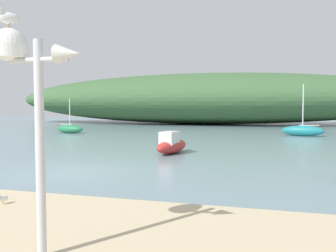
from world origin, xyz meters
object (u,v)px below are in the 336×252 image
seagull_mid_strand (2,198)px  sailboat_far_left (70,129)px  sailboat_inner_mooring (303,131)px  seagull_on_radar (7,17)px  motorboat_west_reach (171,145)px  mast_structure (23,71)px

seagull_mid_strand → sailboat_far_left: bearing=117.9°
sailboat_inner_mooring → seagull_mid_strand: bearing=-109.6°
seagull_on_radar → motorboat_west_reach: bearing=94.7°
sailboat_far_left → motorboat_west_reach: sailboat_far_left is taller
sailboat_inner_mooring → motorboat_west_reach: sailboat_inner_mooring is taller
seagull_on_radar → sailboat_inner_mooring: size_ratio=0.08×
mast_structure → seagull_mid_strand: bearing=136.9°
seagull_on_radar → seagull_mid_strand: bearing=133.7°
seagull_on_radar → sailboat_far_left: size_ratio=0.11×
mast_structure → motorboat_west_reach: mast_structure is taller
sailboat_far_left → motorboat_west_reach: bearing=-41.2°
mast_structure → motorboat_west_reach: size_ratio=1.09×
sailboat_far_left → seagull_mid_strand: bearing=-62.1°
sailboat_inner_mooring → motorboat_west_reach: size_ratio=1.40×
mast_structure → sailboat_far_left: bearing=120.0°
sailboat_inner_mooring → seagull_on_radar: bearing=-103.9°
sailboat_far_left → sailboat_inner_mooring: size_ratio=0.74×
mast_structure → sailboat_inner_mooring: bearing=76.5°
mast_structure → sailboat_far_left: mast_structure is taller
motorboat_west_reach → mast_structure: bearing=-84.3°
sailboat_far_left → motorboat_west_reach: 15.02m
sailboat_far_left → sailboat_inner_mooring: sailboat_inner_mooring is taller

